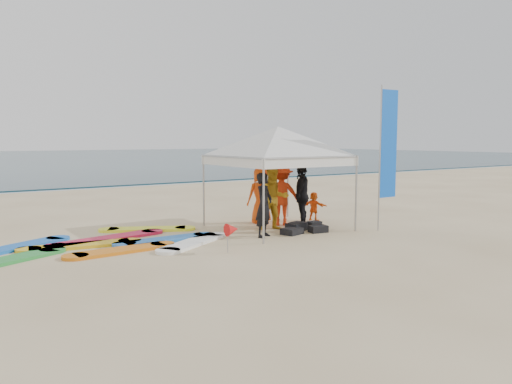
{
  "coord_description": "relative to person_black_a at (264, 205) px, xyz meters",
  "views": [
    {
      "loc": [
        -5.4,
        -6.94,
        2.42
      ],
      "look_at": [
        0.96,
        2.6,
        1.2
      ],
      "focal_mm": 35.0,
      "sensor_mm": 36.0,
      "label": 1
    }
  ],
  "objects": [
    {
      "name": "ground",
      "position": [
        -1.53,
        -3.1,
        -0.8
      ],
      "size": [
        120.0,
        120.0,
        0.0
      ],
      "primitive_type": "plane",
      "color": "beige",
      "rests_on": "ground"
    },
    {
      "name": "shoreline_foam",
      "position": [
        -1.53,
        15.1,
        -0.8
      ],
      "size": [
        160.0,
        1.2,
        0.01
      ],
      "primitive_type": "cube",
      "color": "silver",
      "rests_on": "ground"
    },
    {
      "name": "person_black_a",
      "position": [
        0.0,
        0.0,
        0.0
      ],
      "size": [
        0.7,
        0.63,
        1.6
      ],
      "primitive_type": "imported",
      "rotation": [
        0.0,
        0.0,
        0.55
      ],
      "color": "black",
      "rests_on": "ground"
    },
    {
      "name": "person_yellow",
      "position": [
        0.76,
        0.64,
        0.05
      ],
      "size": [
        0.98,
        0.85,
        1.71
      ],
      "primitive_type": "imported",
      "rotation": [
        0.0,
        0.0,
        -0.28
      ],
      "color": "#C48E1B",
      "rests_on": "ground"
    },
    {
      "name": "person_orange_a",
      "position": [
        1.38,
        1.14,
        0.07
      ],
      "size": [
        1.28,
        1.18,
        1.73
      ],
      "primitive_type": "imported",
      "rotation": [
        0.0,
        0.0,
        2.52
      ],
      "color": "red",
      "rests_on": "ground"
    },
    {
      "name": "person_black_b",
      "position": [
        1.69,
        0.62,
        0.07
      ],
      "size": [
        1.06,
        0.97,
        1.73
      ],
      "primitive_type": "imported",
      "rotation": [
        0.0,
        0.0,
        3.82
      ],
      "color": "black",
      "rests_on": "ground"
    },
    {
      "name": "person_orange_b",
      "position": [
        1.11,
        1.78,
        0.01
      ],
      "size": [
        0.87,
        0.64,
        1.62
      ],
      "primitive_type": "imported",
      "rotation": [
        0.0,
        0.0,
        2.97
      ],
      "color": "#E74F14",
      "rests_on": "ground"
    },
    {
      "name": "person_seated",
      "position": [
        2.67,
        1.25,
        -0.37
      ],
      "size": [
        0.48,
        0.83,
        0.86
      ],
      "primitive_type": "imported",
      "rotation": [
        0.0,
        0.0,
        1.88
      ],
      "color": "orange",
      "rests_on": "ground"
    },
    {
      "name": "canopy_tent",
      "position": [
        1.0,
        0.81,
        1.95
      ],
      "size": [
        4.18,
        4.18,
        3.15
      ],
      "color": "#A5A5A8",
      "rests_on": "ground"
    },
    {
      "name": "feather_flag",
      "position": [
        3.3,
        -0.98,
        1.45
      ],
      "size": [
        0.64,
        0.04,
        3.81
      ],
      "color": "#A5A5A8",
      "rests_on": "ground"
    },
    {
      "name": "marker_pennant",
      "position": [
        -1.53,
        -1.03,
        -0.3
      ],
      "size": [
        0.28,
        0.28,
        0.64
      ],
      "color": "#A5A5A8",
      "rests_on": "ground"
    },
    {
      "name": "gear_pile",
      "position": [
        1.24,
        0.01,
        -0.7
      ],
      "size": [
        1.46,
        0.93,
        0.22
      ],
      "color": "black",
      "rests_on": "ground"
    },
    {
      "name": "surfboard_spread",
      "position": [
        -3.52,
        1.24,
        -0.76
      ],
      "size": [
        5.66,
        3.66,
        0.07
      ],
      "color": "#268E36",
      "rests_on": "ground"
    }
  ]
}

